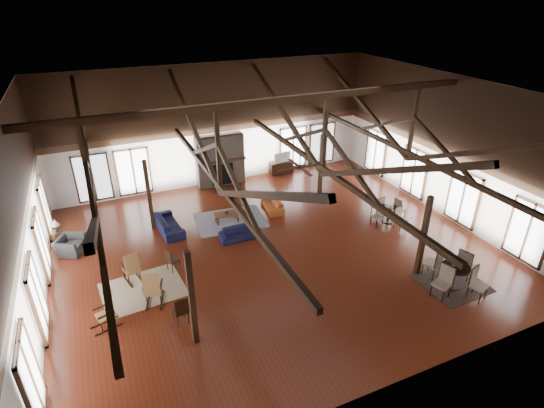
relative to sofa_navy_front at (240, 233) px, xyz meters
name	(u,v)px	position (x,y,z in m)	size (l,w,h in m)	color
floor	(274,249)	(0.94, -1.26, -0.24)	(16.00, 16.00, 0.00)	#581E12
ceiling	(274,93)	(0.94, -1.26, 5.76)	(16.00, 14.00, 0.02)	black
wall_back	(216,126)	(0.94, 5.74, 2.76)	(16.00, 0.02, 6.00)	white
wall_front	(402,293)	(0.94, -8.26, 2.76)	(16.00, 0.02, 6.00)	white
wall_left	(22,223)	(-7.06, -1.26, 2.76)	(0.02, 14.00, 6.00)	white
wall_right	(446,147)	(8.94, -1.26, 2.76)	(0.02, 14.00, 6.00)	white
roof_truss	(274,151)	(0.94, -1.26, 3.79)	(15.60, 14.07, 3.14)	black
post_grid	(274,214)	(0.94, -1.26, 1.28)	(8.16, 7.16, 3.05)	black
fireplace	(220,160)	(0.94, 5.41, 1.05)	(2.50, 0.69, 2.60)	#77685B
ceiling_fan	(300,166)	(1.44, -2.26, 3.49)	(1.60, 1.60, 0.75)	black
sofa_navy_front	(240,233)	(0.00, 0.00, 0.00)	(1.65, 0.64, 0.48)	#131535
sofa_navy_left	(169,224)	(-2.50, 1.76, 0.06)	(0.81, 2.08, 0.61)	#141537
sofa_orange	(272,204)	(2.23, 1.81, 0.01)	(0.67, 1.71, 0.50)	#A65020
coffee_table	(227,214)	(-0.06, 1.52, 0.11)	(1.09, 0.59, 0.41)	brown
vase	(227,212)	(-0.07, 1.44, 0.25)	(0.17, 0.17, 0.18)	#B2B2B2
armchair	(70,245)	(-6.26, 1.62, 0.08)	(0.87, 1.00, 0.65)	#2C2C2F
side_table_lamp	(58,235)	(-6.66, 2.44, 0.18)	(0.43, 0.43, 1.11)	black
rocking_chair_a	(132,268)	(-4.32, -1.17, 0.29)	(0.66, 0.96, 1.12)	#A2703D
rocking_chair_b	(153,289)	(-3.87, -2.62, 0.32)	(0.73, 1.02, 1.19)	#A2703D
rocking_chair_c	(107,312)	(-5.28, -3.09, 0.27)	(0.92, 0.63, 1.08)	#A2703D
side_chair_a	(171,258)	(-2.99, -1.11, 0.29)	(0.50, 0.50, 0.91)	black
side_chair_b	(181,309)	(-3.26, -3.93, 0.33)	(0.48, 0.48, 0.99)	black
cafe_table_near	(455,273)	(5.52, -5.83, 0.33)	(2.22, 2.22, 1.13)	black
cafe_table_far	(389,212)	(6.33, -1.30, 0.23)	(1.83, 1.83, 0.94)	black
cup_near	(454,265)	(5.48, -5.78, 0.63)	(0.13, 0.13, 0.10)	#B2B2B2
cup_far	(391,208)	(6.31, -1.39, 0.49)	(0.13, 0.13, 0.10)	#B2B2B2
tv_console	(281,167)	(4.37, 5.49, 0.08)	(1.28, 0.48, 0.64)	black
television	(281,157)	(4.39, 5.49, 0.68)	(0.99, 0.13, 0.57)	#B2B2B2
rug_tan	(143,289)	(-4.11, -1.78, -0.24)	(2.62, 2.06, 0.01)	tan
rug_navy	(230,220)	(0.11, 1.56, -0.24)	(2.92, 2.19, 0.01)	#181945
rug_dark	(452,284)	(5.65, -5.73, -0.24)	(2.09, 1.90, 0.01)	black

